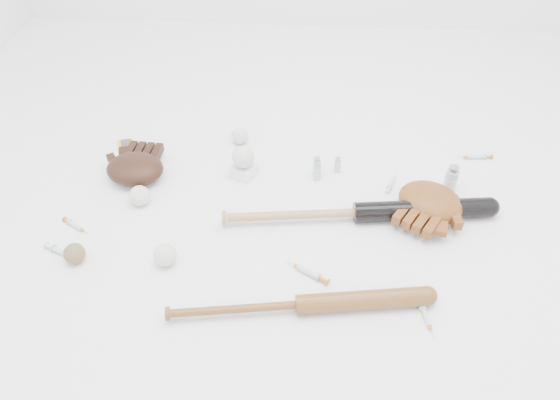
# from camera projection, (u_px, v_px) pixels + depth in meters

# --- Properties ---
(bat_dark) EXTENTS (0.95, 0.19, 0.07)m
(bat_dark) POSITION_uv_depth(u_px,v_px,m) (357.00, 213.00, 1.82)
(bat_dark) COLOR black
(bat_dark) RESTS_ON ground
(bat_wood) EXTENTS (0.79, 0.18, 0.06)m
(bat_wood) POSITION_uv_depth(u_px,v_px,m) (299.00, 305.00, 1.55)
(bat_wood) COLOR brown
(bat_wood) RESTS_ON ground
(glove_dark) EXTENTS (0.26, 0.26, 0.09)m
(glove_dark) POSITION_uv_depth(u_px,v_px,m) (135.00, 169.00, 1.97)
(glove_dark) COLOR black
(glove_dark) RESTS_ON ground
(glove_tan) EXTENTS (0.36, 0.36, 0.10)m
(glove_tan) POSITION_uv_depth(u_px,v_px,m) (430.00, 201.00, 1.84)
(glove_tan) COLOR brown
(glove_tan) RESTS_ON ground
(trading_card) EXTENTS (0.08, 0.09, 0.00)m
(trading_card) POSITION_uv_depth(u_px,v_px,m) (125.00, 145.00, 2.14)
(trading_card) COLOR gold
(trading_card) RESTS_ON ground
(pedestal) EXTENTS (0.10, 0.10, 0.04)m
(pedestal) POSITION_uv_depth(u_px,v_px,m) (244.00, 170.00, 2.00)
(pedestal) COLOR white
(pedestal) RESTS_ON ground
(baseball_on_pedestal) EXTENTS (0.08, 0.08, 0.08)m
(baseball_on_pedestal) POSITION_uv_depth(u_px,v_px,m) (243.00, 157.00, 1.96)
(baseball_on_pedestal) COLOR silver
(baseball_on_pedestal) RESTS_ON pedestal
(baseball_left) EXTENTS (0.07, 0.07, 0.07)m
(baseball_left) POSITION_uv_depth(u_px,v_px,m) (140.00, 196.00, 1.88)
(baseball_left) COLOR silver
(baseball_left) RESTS_ON ground
(baseball_upper) EXTENTS (0.07, 0.07, 0.07)m
(baseball_upper) POSITION_uv_depth(u_px,v_px,m) (240.00, 136.00, 2.14)
(baseball_upper) COLOR silver
(baseball_upper) RESTS_ON ground
(baseball_mid) EXTENTS (0.07, 0.07, 0.07)m
(baseball_mid) POSITION_uv_depth(u_px,v_px,m) (165.00, 255.00, 1.68)
(baseball_mid) COLOR silver
(baseball_mid) RESTS_ON ground
(baseball_aged) EXTENTS (0.07, 0.07, 0.07)m
(baseball_aged) POSITION_uv_depth(u_px,v_px,m) (74.00, 254.00, 1.68)
(baseball_aged) COLOR brown
(baseball_aged) RESTS_ON ground
(syringe_0) EXTENTS (0.16, 0.09, 0.02)m
(syringe_0) POSITION_uv_depth(u_px,v_px,m) (62.00, 252.00, 1.72)
(syringe_0) COLOR #ADBCC6
(syringe_0) RESTS_ON ground
(syringe_1) EXTENTS (0.16, 0.11, 0.02)m
(syringe_1) POSITION_uv_depth(u_px,v_px,m) (308.00, 272.00, 1.66)
(syringe_1) COLOR #ADBCC6
(syringe_1) RESTS_ON ground
(syringe_2) EXTENTS (0.07, 0.13, 0.02)m
(syringe_2) POSITION_uv_depth(u_px,v_px,m) (392.00, 183.00, 1.97)
(syringe_2) COLOR #ADBCC6
(syringe_2) RESTS_ON ground
(syringe_3) EXTENTS (0.05, 0.14, 0.02)m
(syringe_3) POSITION_uv_depth(u_px,v_px,m) (426.00, 317.00, 1.54)
(syringe_3) COLOR #ADBCC6
(syringe_3) RESTS_ON ground
(syringe_4) EXTENTS (0.15, 0.04, 0.02)m
(syringe_4) POSITION_uv_depth(u_px,v_px,m) (476.00, 157.00, 2.08)
(syringe_4) COLOR #ADBCC6
(syringe_4) RESTS_ON ground
(syringe_5) EXTENTS (0.12, 0.09, 0.02)m
(syringe_5) POSITION_uv_depth(u_px,v_px,m) (75.00, 226.00, 1.81)
(syringe_5) COLOR #ADBCC6
(syringe_5) RESTS_ON ground
(vial_0) EXTENTS (0.03, 0.03, 0.07)m
(vial_0) POSITION_uv_depth(u_px,v_px,m) (317.00, 171.00, 1.97)
(vial_0) COLOR #B2BBC3
(vial_0) RESTS_ON ground
(vial_1) EXTENTS (0.02, 0.02, 0.06)m
(vial_1) POSITION_uv_depth(u_px,v_px,m) (338.00, 165.00, 2.01)
(vial_1) COLOR #B2BBC3
(vial_1) RESTS_ON ground
(vial_2) EXTENTS (0.03, 0.03, 0.07)m
(vial_2) POSITION_uv_depth(u_px,v_px,m) (317.00, 166.00, 2.00)
(vial_2) COLOR #B2BBC3
(vial_2) RESTS_ON ground
(vial_3) EXTENTS (0.05, 0.05, 0.11)m
(vial_3) POSITION_uv_depth(u_px,v_px,m) (451.00, 179.00, 1.92)
(vial_3) COLOR #B2BBC3
(vial_3) RESTS_ON ground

